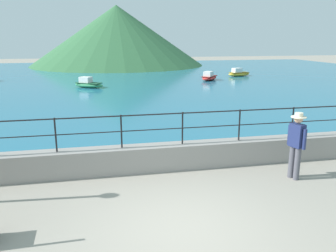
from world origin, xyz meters
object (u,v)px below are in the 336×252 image
at_px(boat_0, 239,73).
at_px(boat_2, 209,77).
at_px(person_walking, 296,142).
at_px(boat_1, 88,84).

distance_m(boat_0, boat_2, 4.56).
bearing_deg(boat_0, boat_2, -145.91).
relative_size(person_walking, boat_2, 0.75).
height_order(boat_1, boat_2, same).
bearing_deg(boat_1, boat_0, 19.86).
xyz_separation_m(boat_0, boat_1, (-13.78, -4.98, 0.00)).
bearing_deg(boat_0, person_walking, -109.95).
relative_size(boat_1, boat_2, 1.03).
relative_size(boat_0, boat_2, 1.04).
relative_size(person_walking, boat_0, 0.72).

